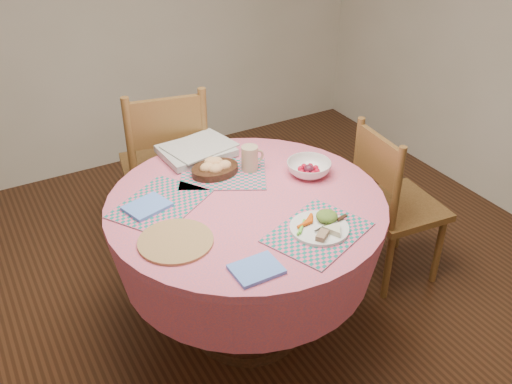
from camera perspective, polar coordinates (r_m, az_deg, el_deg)
ground at (r=2.98m, az=-0.86°, el=-13.11°), size 4.00×4.00×0.00m
dining_table at (r=2.62m, az=-0.95°, el=-4.47°), size 1.24×1.24×0.75m
chair_right at (r=3.09m, az=13.49°, el=-0.98°), size 0.44×0.46×0.91m
chair_back at (r=3.26m, az=-8.95°, el=2.69°), size 0.56×0.54×1.03m
placemat_front at (r=2.32m, az=6.22°, el=-4.04°), size 0.48×0.42×0.01m
placemat_left at (r=2.51m, az=-9.56°, el=-1.19°), size 0.50×0.47×0.01m
placemat_back at (r=2.71m, az=-3.28°, el=1.82°), size 0.49×0.45×0.01m
wicker_trivet at (r=2.27m, az=-8.04°, el=-4.89°), size 0.30×0.30×0.01m
napkin_near at (r=2.11m, az=0.04°, el=-7.73°), size 0.18×0.14×0.01m
napkin_far at (r=2.49m, az=-10.84°, el=-1.43°), size 0.21×0.18×0.01m
dinner_plate at (r=2.32m, az=6.61°, el=-3.44°), size 0.24×0.25×0.05m
bread_bowl at (r=2.69m, az=-4.14°, el=2.46°), size 0.23×0.23×0.08m
latte_mug at (r=2.71m, az=-0.58°, el=3.42°), size 0.12×0.08×0.12m
fruit_bowl at (r=2.70m, az=5.30°, el=2.37°), size 0.25×0.25×0.07m
newspaper_stack at (r=2.88m, az=-5.95°, el=4.22°), size 0.38×0.31×0.04m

